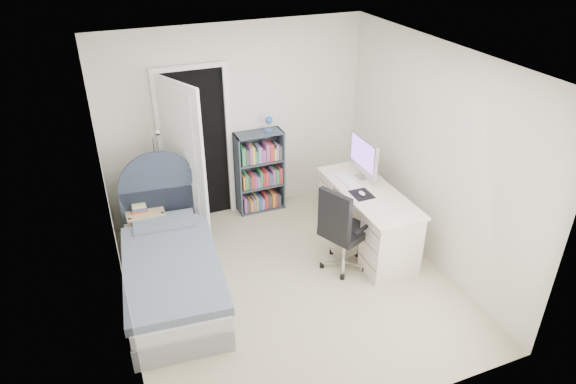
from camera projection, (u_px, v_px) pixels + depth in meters
name	position (u px, v px, depth m)	size (l,w,h in m)	color
room_shell	(290.00, 185.00, 5.08)	(3.50, 3.70, 2.60)	tan
door	(188.00, 155.00, 6.20)	(0.92, 0.77, 2.06)	black
bed	(172.00, 268.00, 5.48)	(1.12, 2.10, 1.24)	gray
nightstand	(144.00, 217.00, 6.12)	(0.44, 0.44, 0.64)	tan
floor_lamp	(162.00, 193.00, 6.29)	(0.21, 0.21, 1.44)	silver
bookcase	(260.00, 174.00, 6.86)	(0.63, 0.27, 1.33)	#3A434F
desk	(366.00, 215.00, 6.16)	(0.62, 1.56, 1.28)	#F0DBC9
office_chair	(341.00, 227.00, 5.65)	(0.61, 0.61, 1.05)	silver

